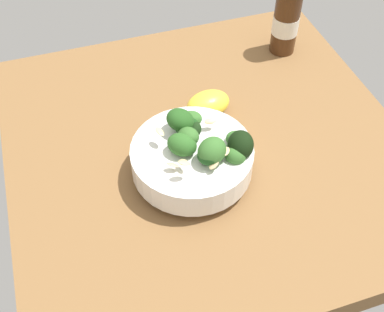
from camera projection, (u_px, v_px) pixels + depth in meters
ground_plane at (207, 150)px, 81.28cm from camera, size 63.77×63.77×4.09cm
bowl_of_broccoli at (195, 155)px, 72.29cm from camera, size 18.13×18.36×10.30cm
lemon_wedge at (208, 104)px, 82.67cm from camera, size 6.42×8.35×4.14cm
bottle_tall at (286, 20)px, 91.23cm from camera, size 4.92×4.92×14.51cm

